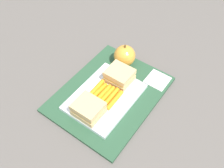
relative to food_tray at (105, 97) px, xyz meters
name	(u,v)px	position (x,y,z in m)	size (l,w,h in m)	color
ground_plane	(110,95)	(0.03, 0.00, -0.02)	(2.40, 2.40, 0.00)	#56514C
lunchbag_mat	(110,94)	(0.03, 0.00, -0.01)	(0.36, 0.28, 0.01)	#284C33
food_tray	(105,97)	(0.00, 0.00, 0.00)	(0.23, 0.17, 0.01)	white
sandwich_half_left	(88,109)	(-0.08, 0.00, 0.03)	(0.07, 0.08, 0.04)	tan
sandwich_half_right	(119,76)	(0.08, 0.00, 0.03)	(0.07, 0.08, 0.04)	tan
carrot_sticks_bundle	(105,94)	(0.00, 0.00, 0.01)	(0.08, 0.09, 0.02)	orange
apple	(125,56)	(0.16, 0.04, 0.03)	(0.07, 0.07, 0.08)	gold
paper_napkin	(157,80)	(0.16, -0.10, 0.00)	(0.07, 0.07, 0.00)	white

